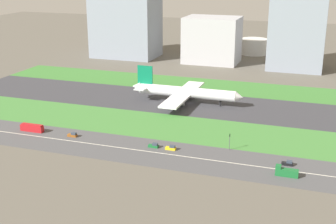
% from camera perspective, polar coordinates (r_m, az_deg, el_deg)
% --- Properties ---
extents(ground_plane, '(800.00, 800.00, 0.00)m').
position_cam_1_polar(ground_plane, '(261.56, 2.82, 1.07)').
color(ground_plane, '#5B564C').
extents(runway, '(280.00, 46.00, 0.10)m').
position_cam_1_polar(runway, '(261.54, 2.82, 1.08)').
color(runway, '#38383D').
rests_on(runway, ground_plane).
extents(grass_median_north, '(280.00, 36.00, 0.10)m').
position_cam_1_polar(grass_median_north, '(299.67, 5.02, 3.24)').
color(grass_median_north, '#3D7A33').
rests_on(grass_median_north, ground_plane).
extents(grass_median_south, '(280.00, 36.00, 0.10)m').
position_cam_1_polar(grass_median_south, '(224.43, -0.13, -1.81)').
color(grass_median_south, '#427F38').
rests_on(grass_median_south, ground_plane).
extents(highway, '(280.00, 28.00, 0.10)m').
position_cam_1_polar(highway, '(196.54, -3.20, -4.80)').
color(highway, '#4C4C4F').
rests_on(highway, ground_plane).
extents(highway_centerline, '(266.00, 0.50, 0.01)m').
position_cam_1_polar(highway_centerline, '(196.52, -3.20, -4.78)').
color(highway_centerline, silver).
rests_on(highway_centerline, highway).
extents(airliner, '(65.00, 56.00, 19.70)m').
position_cam_1_polar(airliner, '(260.96, 1.95, 2.46)').
color(airliner, white).
rests_on(airliner, runway).
extents(car_2, '(4.40, 1.80, 2.00)m').
position_cam_1_polar(car_2, '(215.73, -11.68, -2.79)').
color(car_2, brown).
rests_on(car_2, highway).
extents(truck_0, '(8.40, 2.50, 4.00)m').
position_cam_1_polar(truck_0, '(178.96, 14.37, -7.19)').
color(truck_0, '#19662D').
rests_on(truck_0, highway).
extents(car_3, '(4.40, 1.80, 2.00)m').
position_cam_1_polar(car_3, '(188.40, 14.56, -6.14)').
color(car_3, black).
rests_on(car_3, highway).
extents(bus_1, '(11.60, 2.50, 3.50)m').
position_cam_1_polar(bus_1, '(226.84, -16.43, -1.88)').
color(bus_1, '#B2191E').
rests_on(bus_1, highway).
extents(car_0, '(4.40, 1.80, 2.00)m').
position_cam_1_polar(car_0, '(199.35, -1.76, -4.17)').
color(car_0, '#19662D').
rests_on(car_0, highway).
extents(car_1, '(4.40, 1.80, 2.00)m').
position_cam_1_polar(car_1, '(196.89, 0.38, -4.45)').
color(car_1, yellow).
rests_on(car_1, highway).
extents(traffic_light, '(0.36, 0.50, 7.20)m').
position_cam_1_polar(traffic_light, '(197.29, 7.60, -3.51)').
color(traffic_light, '#4C4C51').
rests_on(traffic_light, highway).
extents(terminal_building, '(52.60, 35.23, 52.65)m').
position_cam_1_polar(terminal_building, '(391.76, -5.23, 10.64)').
color(terminal_building, gray).
rests_on(terminal_building, ground_plane).
extents(hangar_building, '(42.28, 31.36, 35.67)m').
position_cam_1_polar(hangar_building, '(369.21, 5.47, 8.85)').
color(hangar_building, '#B2B2B7').
rests_on(hangar_building, ground_plane).
extents(office_tower, '(39.58, 38.32, 54.58)m').
position_cam_1_polar(office_tower, '(358.40, 15.73, 9.52)').
color(office_tower, gray).
rests_on(office_tower, ground_plane).
extents(fuel_tank_west, '(17.78, 17.78, 16.71)m').
position_cam_1_polar(fuel_tank_west, '(415.09, 6.26, 8.51)').
color(fuel_tank_west, silver).
rests_on(fuel_tank_west, ground_plane).
extents(fuel_tank_centre, '(23.42, 23.42, 13.31)m').
position_cam_1_polar(fuel_tank_centre, '(409.74, 10.53, 7.95)').
color(fuel_tank_centre, silver).
rests_on(fuel_tank_centre, ground_plane).
extents(fuel_tank_east, '(17.07, 17.07, 14.01)m').
position_cam_1_polar(fuel_tank_east, '(406.06, 15.57, 7.56)').
color(fuel_tank_east, silver).
rests_on(fuel_tank_east, ground_plane).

